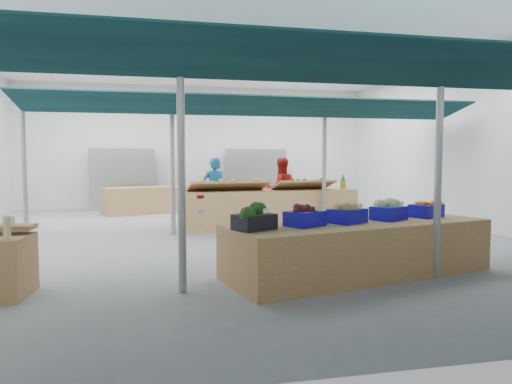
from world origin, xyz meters
TOP-DOWN VIEW (x-y plane):
  - floor at (0.00, 0.00)m, footprint 13.00×13.00m
  - hall at (0.00, 1.44)m, footprint 13.00×13.00m
  - pole_grid at (0.75, -1.75)m, footprint 10.00×4.60m
  - awnings at (0.75, -1.75)m, footprint 9.50×7.08m
  - back_shelving_left at (-2.50, 6.00)m, footprint 2.00×0.50m
  - back_shelving_right at (2.00, 6.00)m, footprint 2.00×0.50m
  - veg_counter at (1.54, -3.59)m, footprint 4.09×2.21m
  - fruit_counter at (1.31, 1.12)m, footprint 4.32×1.29m
  - far_counter at (-0.76, 5.14)m, footprint 4.60×2.39m
  - vendor_left at (0.11, 2.22)m, footprint 0.65×0.45m
  - vendor_right at (1.91, 2.22)m, footprint 0.87×0.70m
  - crate_broccoli at (-0.09, -4.00)m, footprint 0.61×0.55m
  - crate_beets at (0.64, -3.81)m, footprint 0.61×0.55m
  - crate_celeriac at (1.33, -3.64)m, footprint 0.61×0.55m
  - crate_cabbage at (2.06, -3.45)m, footprint 0.61×0.55m
  - crate_carrots at (2.79, -3.27)m, footprint 0.61×0.55m
  - sparrow at (-0.22, -4.17)m, footprint 0.12×0.09m
  - pole_ribbon at (-0.68, -2.90)m, footprint 0.12×0.12m
  - apple_heap_yellow at (0.30, 0.95)m, footprint 1.97×0.94m
  - apple_heap_red at (2.18, 1.07)m, footprint 1.58×0.89m
  - pineapple at (3.24, 1.14)m, footprint 0.14×0.14m

SIDE VIEW (x-z plane):
  - floor at x=0.00m, z-range 0.00..0.00m
  - veg_counter at x=1.54m, z-range 0.00..0.76m
  - far_counter at x=-0.76m, z-range 0.00..0.82m
  - fruit_counter at x=1.31m, z-range 0.00..0.91m
  - vendor_left at x=0.11m, z-range 0.00..1.71m
  - vendor_right at x=1.91m, z-range 0.00..1.71m
  - crate_carrots at x=2.79m, z-range 0.72..1.01m
  - crate_beets at x=0.64m, z-range 0.75..1.04m
  - crate_celeriac at x=1.33m, z-range 0.75..1.06m
  - crate_broccoli at x=-0.09m, z-range 0.74..1.09m
  - crate_cabbage at x=2.06m, z-range 0.74..1.09m
  - back_shelving_left at x=-2.50m, z-range 0.00..2.00m
  - back_shelving_right at x=2.00m, z-range 0.00..2.00m
  - sparrow at x=-0.22m, z-range 0.95..1.06m
  - pole_ribbon at x=-0.68m, z-range 0.94..1.22m
  - apple_heap_yellow at x=0.30m, z-range 0.94..1.22m
  - apple_heap_red at x=2.18m, z-range 0.94..1.22m
  - pineapple at x=3.24m, z-range 0.90..1.29m
  - pole_grid at x=0.75m, z-range 0.31..3.31m
  - hall at x=0.00m, z-range -3.85..9.15m
  - awnings at x=0.75m, z-range 2.63..2.93m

